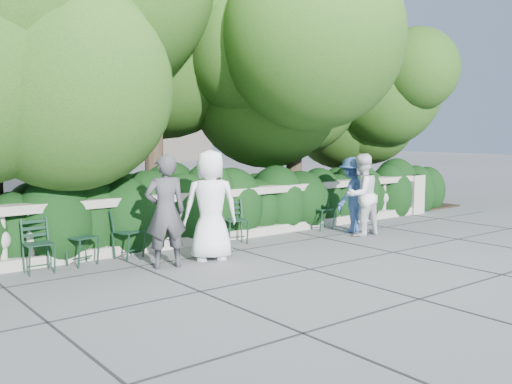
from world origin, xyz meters
TOP-DOWN VIEW (x-y plane):
  - ground at (0.00, 0.00)m, footprint 90.00×90.00m
  - balustrade at (0.00, 1.80)m, footprint 12.00×0.44m
  - shrub_hedge at (0.00, 3.00)m, footprint 15.00×2.60m
  - tree_canopy at (0.69, 3.19)m, footprint 15.04×6.52m
  - chair_a at (-3.87, 1.18)m, footprint 0.46×0.50m
  - chair_b at (-3.12, 1.31)m, footprint 0.55×0.58m
  - chair_c at (-2.31, 1.30)m, footprint 0.57×0.59m
  - chair_d at (-0.24, 1.24)m, footprint 0.56×0.58m
  - chair_e at (2.15, 1.29)m, footprint 0.48×0.52m
  - person_businessman at (-1.34, 0.49)m, footprint 1.05×0.89m
  - person_woman_grey at (-2.18, 0.49)m, footprint 0.73×0.57m
  - person_casual_man at (2.30, 0.47)m, footprint 0.81×0.64m
  - person_older_blue at (2.43, 0.85)m, footprint 1.14×0.83m

SIDE VIEW (x-z plane):
  - ground at x=0.00m, z-range 0.00..0.00m
  - shrub_hedge at x=0.00m, z-range -0.85..0.85m
  - chair_a at x=-3.87m, z-range -0.42..0.42m
  - chair_b at x=-3.12m, z-range -0.42..0.42m
  - chair_c at x=-2.31m, z-range -0.42..0.42m
  - chair_d at x=-0.24m, z-range -0.42..0.42m
  - chair_e at x=2.15m, z-range -0.42..0.42m
  - balustrade at x=0.00m, z-range -0.01..0.99m
  - person_older_blue at x=2.43m, z-range 0.00..1.59m
  - person_casual_man at x=2.30m, z-range 0.00..1.67m
  - person_woman_grey at x=-2.18m, z-range 0.00..1.77m
  - person_businessman at x=-1.34m, z-range 0.00..1.82m
  - tree_canopy at x=0.69m, z-range 0.57..7.35m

